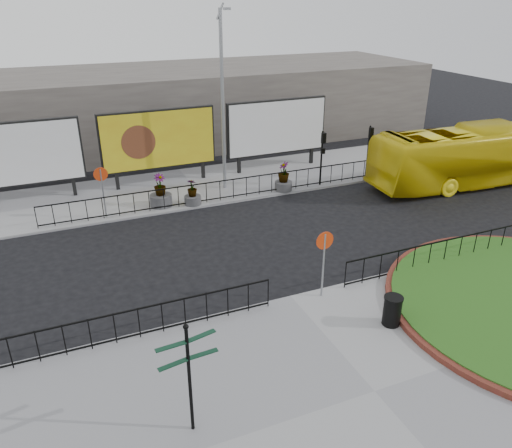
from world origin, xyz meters
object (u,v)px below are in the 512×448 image
planter_a (161,195)px  planter_c (284,179)px  fingerpost_sign (189,368)px  billboard_mid (159,140)px  lamp_post (223,100)px  planter_b (193,195)px  litter_bin (392,310)px  bus (472,156)px

planter_a → planter_c: planter_a is taller
fingerpost_sign → billboard_mid: bearing=75.4°
fingerpost_sign → planter_c: fingerpost_sign is taller
lamp_post → planter_c: size_ratio=5.86×
planter_b → planter_a: bearing=164.0°
billboard_mid → planter_b: bearing=-78.5°
billboard_mid → planter_b: (0.73, -3.57, -1.99)m
planter_a → litter_bin: bearing=-70.3°
lamp_post → planter_c: lamp_post is taller
litter_bin → planter_c: (2.04, 12.10, 0.13)m
billboard_mid → lamp_post: size_ratio=0.67×
bus → lamp_post: bearing=74.7°
litter_bin → planter_c: size_ratio=0.64×
fingerpost_sign → planter_b: 14.36m
bus → planter_c: (-10.05, 2.88, -0.88)m
billboard_mid → fingerpost_sign: (-3.30, -17.29, -0.63)m
fingerpost_sign → planter_a: 14.43m
billboard_mid → fingerpost_sign: 17.61m
fingerpost_sign → planter_b: (4.03, 13.72, -1.36)m
planter_c → planter_b: bearing=180.0°
litter_bin → planter_b: bearing=103.9°
lamp_post → fingerpost_sign: bearing=-112.4°
bus → planter_a: bus is taller
litter_bin → planter_c: bearing=80.4°
fingerpost_sign → planter_b: bearing=69.9°
fingerpost_sign → litter_bin: bearing=9.2°
lamp_post → planter_b: size_ratio=6.99×
billboard_mid → fingerpost_sign: billboard_mid is taller
litter_bin → billboard_mid: bearing=103.3°
litter_bin → planter_b: 12.47m
billboard_mid → planter_c: size_ratio=3.94×
billboard_mid → fingerpost_sign: size_ratio=2.02×
billboard_mid → planter_a: (-0.78, -3.14, -1.90)m
planter_b → planter_c: 5.03m
billboard_mid → planter_c: billboard_mid is taller
lamp_post → fingerpost_sign: size_ratio=3.01×
billboard_mid → lamp_post: bearing=-33.3°
fingerpost_sign → lamp_post: bearing=63.8°
billboard_mid → fingerpost_sign: bearing=-100.8°
fingerpost_sign → bus: bearing=25.8°
litter_bin → planter_c: planter_c is taller
bus → planter_b: bus is taller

